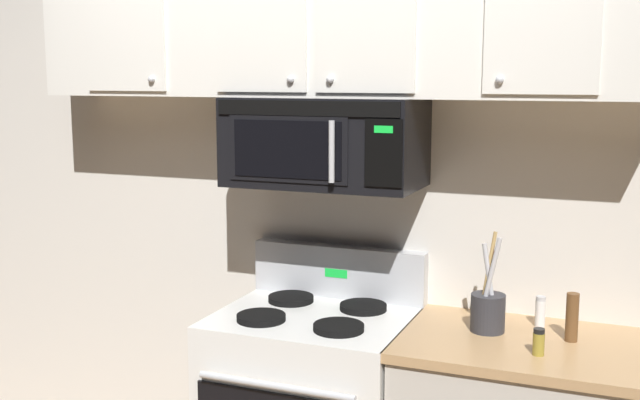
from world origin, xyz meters
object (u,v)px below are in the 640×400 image
over_range_microwave (325,142)px  salt_shaker (540,312)px  pepper_mill (572,317)px  utensil_crock_charcoal (488,308)px  spice_jar (539,342)px

over_range_microwave → salt_shaker: size_ratio=6.51×
pepper_mill → utensil_crock_charcoal: bearing=-179.4°
salt_shaker → pepper_mill: 0.18m
salt_shaker → over_range_microwave: bearing=-175.2°
pepper_mill → spice_jar: size_ratio=1.88×
over_range_microwave → utensil_crock_charcoal: size_ratio=2.03×
pepper_mill → over_range_microwave: bearing=176.6°
spice_jar → salt_shaker: bearing=95.8°
over_range_microwave → spice_jar: 1.11m
over_range_microwave → utensil_crock_charcoal: (0.67, -0.06, -0.59)m
pepper_mill → spice_jar: pepper_mill is taller
over_range_microwave → salt_shaker: 1.05m
utensil_crock_charcoal → spice_jar: size_ratio=4.03×
utensil_crock_charcoal → pepper_mill: bearing=0.6°
utensil_crock_charcoal → salt_shaker: bearing=37.1°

